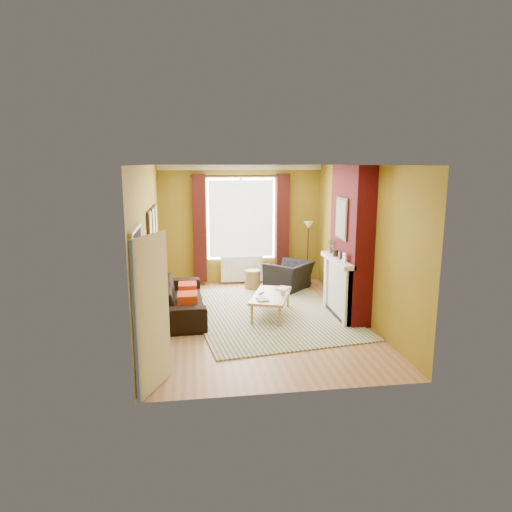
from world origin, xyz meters
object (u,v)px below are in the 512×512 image
sofa (180,298)px  coffee_table (271,297)px  wicker_stool (253,280)px  armchair (289,276)px  floor_lamp (308,235)px

sofa → coffee_table: sofa is taller
coffee_table → wicker_stool: 1.93m
sofa → armchair: sofa is taller
floor_lamp → coffee_table: bearing=-120.0°
armchair → wicker_stool: size_ratio=2.22×
armchair → coffee_table: bearing=20.9°
coffee_table → floor_lamp: floor_lamp is taller
coffee_table → wicker_stool: (-0.08, 1.92, -0.15)m
wicker_stool → floor_lamp: floor_lamp is taller
sofa → armchair: (2.43, 1.50, -0.01)m
floor_lamp → armchair: bearing=-142.0°
sofa → wicker_stool: sofa is taller
armchair → floor_lamp: bearing=171.3°
wicker_stool → floor_lamp: size_ratio=0.29×
coffee_table → floor_lamp: 2.67m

